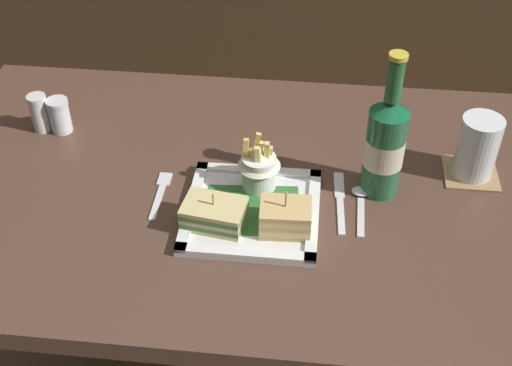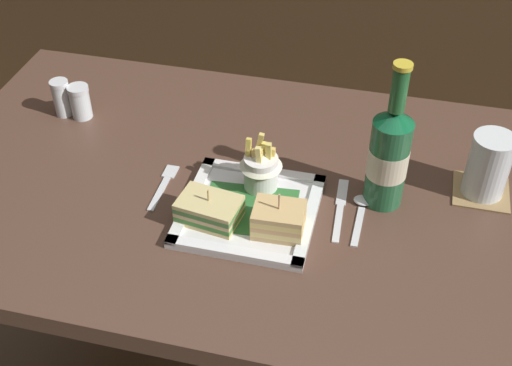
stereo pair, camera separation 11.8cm
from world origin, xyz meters
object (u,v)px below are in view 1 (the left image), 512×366
object	(u,v)px
salt_shaker	(40,115)
fries_cup	(258,166)
square_plate	(252,211)
sandwich_half_left	(214,214)
dining_table	(259,241)
water_glass	(476,151)
fork	(160,192)
sandwich_half_right	(285,217)
spoon	(361,197)
beer_bottle	(385,144)
knife	(340,199)
pepper_shaker	(60,117)

from	to	relation	value
salt_shaker	fries_cup	bearing A→B (deg)	-17.43
square_plate	sandwich_half_left	size ratio (longest dim) A/B	2.06
dining_table	water_glass	xyz separation A→B (m)	(0.39, 0.08, 0.20)
dining_table	fork	xyz separation A→B (m)	(-0.18, -0.04, 0.14)
square_plate	sandwich_half_right	bearing A→B (deg)	-33.24
water_glass	fork	size ratio (longest dim) A/B	0.92
salt_shaker	water_glass	bearing A→B (deg)	-3.54
sandwich_half_left	spoon	bearing A→B (deg)	21.67
square_plate	beer_bottle	xyz separation A→B (m)	(0.22, 0.09, 0.10)
knife	spoon	distance (m)	0.04
spoon	fork	bearing A→B (deg)	-176.60
dining_table	beer_bottle	bearing A→B (deg)	4.41
square_plate	pepper_shaker	bearing A→B (deg)	153.28
sandwich_half_left	fries_cup	bearing A→B (deg)	58.61
sandwich_half_right	pepper_shaker	xyz separation A→B (m)	(-0.47, 0.25, -0.00)
fries_cup	knife	size ratio (longest dim) A/B	0.66
beer_bottle	salt_shaker	size ratio (longest dim) A/B	3.52
dining_table	spoon	world-z (taller)	spoon
fries_cup	fork	bearing A→B (deg)	-171.57
sandwich_half_left	dining_table	bearing A→B (deg)	60.38
water_glass	fork	xyz separation A→B (m)	(-0.57, -0.12, -0.05)
fries_cup	salt_shaker	bearing A→B (deg)	162.57
sandwich_half_right	beer_bottle	world-z (taller)	beer_bottle
beer_bottle	sandwich_half_left	bearing A→B (deg)	-154.96
sandwich_half_left	water_glass	size ratio (longest dim) A/B	0.94
fork	pepper_shaker	xyz separation A→B (m)	(-0.24, 0.17, 0.03)
fork	sandwich_half_right	bearing A→B (deg)	-18.52
sandwich_half_left	beer_bottle	bearing A→B (deg)	25.04
dining_table	fries_cup	size ratio (longest dim) A/B	11.75
sandwich_half_right	pepper_shaker	bearing A→B (deg)	152.40
salt_shaker	pepper_shaker	bearing A→B (deg)	-0.00
square_plate	sandwich_half_left	world-z (taller)	sandwich_half_left
spoon	dining_table	bearing A→B (deg)	175.21
square_plate	fork	bearing A→B (deg)	167.43
fries_cup	water_glass	xyz separation A→B (m)	(0.39, 0.09, -0.00)
salt_shaker	fork	bearing A→B (deg)	-31.08
beer_bottle	knife	world-z (taller)	beer_bottle
square_plate	pepper_shaker	xyz separation A→B (m)	(-0.41, 0.21, 0.03)
square_plate	fries_cup	size ratio (longest dim) A/B	2.13
dining_table	beer_bottle	xyz separation A→B (m)	(0.22, 0.02, 0.24)
salt_shaker	dining_table	bearing A→B (deg)	-16.09
beer_bottle	spoon	size ratio (longest dim) A/B	2.14
dining_table	knife	world-z (taller)	knife
sandwich_half_left	fork	xyz separation A→B (m)	(-0.11, 0.08, -0.03)
sandwich_half_right	square_plate	bearing A→B (deg)	146.76
fries_cup	salt_shaker	size ratio (longest dim) A/B	1.37
sandwich_half_right	fork	world-z (taller)	sandwich_half_right
sandwich_half_left	spoon	world-z (taller)	sandwich_half_left
sandwich_half_left	pepper_shaker	world-z (taller)	sandwich_half_left
sandwich_half_left	water_glass	xyz separation A→B (m)	(0.46, 0.19, 0.02)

